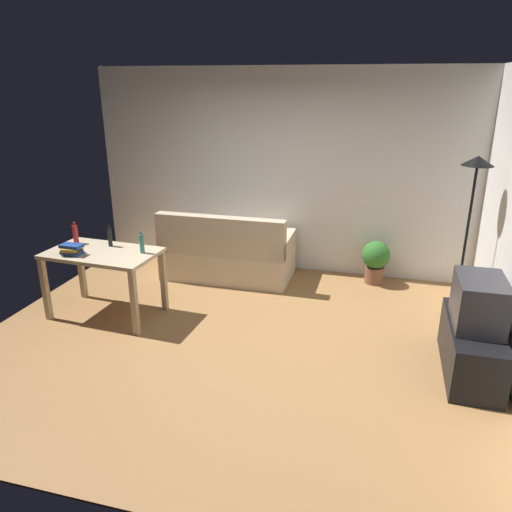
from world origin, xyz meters
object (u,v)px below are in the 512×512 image
(potted_plant, at_px, (375,259))
(bottle_red, at_px, (75,234))
(tv, at_px, (480,302))
(tv_stand, at_px, (471,348))
(bottle_dark, at_px, (110,237))
(book_stack, at_px, (72,249))
(bottle_tall, at_px, (142,244))
(desk, at_px, (103,261))
(torchiere_lamp, at_px, (473,195))
(couch, at_px, (227,256))

(potted_plant, relative_size, bottle_red, 2.28)
(tv, distance_m, potted_plant, 2.15)
(tv_stand, distance_m, bottle_dark, 3.88)
(bottle_red, height_order, book_stack, bottle_red)
(tv_stand, distance_m, tv, 0.46)
(bottle_red, height_order, bottle_tall, bottle_red)
(tv, relative_size, bottle_dark, 2.45)
(desk, bearing_deg, tv, 0.76)
(tv_stand, xyz_separation_m, torchiere_lamp, (0.00, 1.10, 1.17))
(couch, height_order, potted_plant, couch)
(tv, relative_size, desk, 0.48)
(bottle_red, bearing_deg, tv, -4.93)
(bottle_dark, distance_m, bottle_tall, 0.47)
(desk, bearing_deg, bottle_red, 161.00)
(torchiere_lamp, distance_m, desk, 3.99)
(bottle_red, bearing_deg, tv_stand, -4.94)
(bottle_red, bearing_deg, torchiere_lamp, 9.83)
(torchiere_lamp, xyz_separation_m, bottle_tall, (-3.36, -0.84, -0.55))
(bottle_dark, bearing_deg, torchiere_lamp, 10.82)
(potted_plant, height_order, bottle_dark, bottle_dark)
(tv_stand, xyz_separation_m, book_stack, (-4.06, 0.01, 0.58))
(torchiere_lamp, xyz_separation_m, bottle_dark, (-3.81, -0.73, -0.55))
(bottle_dark, bearing_deg, bottle_tall, -13.98)
(potted_plant, bearing_deg, tv, -64.29)
(tv_stand, height_order, desk, desk)
(torchiere_lamp, bearing_deg, desk, -166.45)
(bottle_red, relative_size, book_stack, 1.06)
(couch, xyz_separation_m, torchiere_lamp, (2.84, -0.49, 1.11))
(desk, distance_m, book_stack, 0.35)
(book_stack, bearing_deg, torchiere_lamp, 15.02)
(tv_stand, height_order, torchiere_lamp, torchiere_lamp)
(tv_stand, relative_size, bottle_dark, 4.48)
(potted_plant, relative_size, book_stack, 2.41)
(tv_stand, distance_m, book_stack, 4.10)
(tv_stand, xyz_separation_m, potted_plant, (-0.91, 1.91, 0.09))
(tv_stand, bearing_deg, tv, -90.00)
(couch, distance_m, torchiere_lamp, 3.09)
(torchiere_lamp, relative_size, bottle_red, 7.25)
(potted_plant, bearing_deg, desk, -149.27)
(desk, relative_size, bottle_dark, 5.06)
(torchiere_lamp, distance_m, book_stack, 4.24)
(couch, relative_size, bottle_dark, 6.90)
(desk, bearing_deg, potted_plant, 34.26)
(book_stack, bearing_deg, desk, 34.46)
(torchiere_lamp, xyz_separation_m, book_stack, (-4.06, -1.09, -0.59))
(tv, xyz_separation_m, bottle_tall, (-3.36, 0.26, 0.17))
(tv, relative_size, torchiere_lamp, 0.33)
(potted_plant, xyz_separation_m, bottle_tall, (-2.44, -1.64, 0.53))
(torchiere_lamp, relative_size, bottle_dark, 7.38)
(book_stack, bearing_deg, couch, 52.42)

